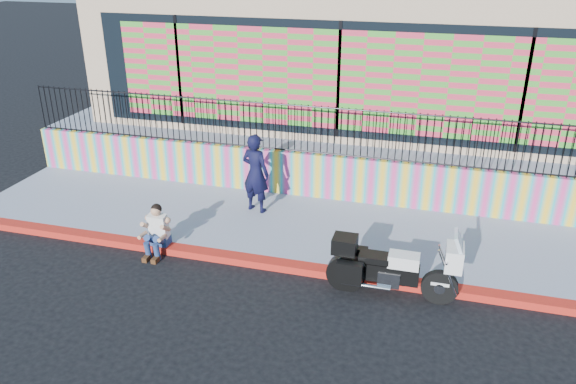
% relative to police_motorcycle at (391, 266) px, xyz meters
% --- Properties ---
extents(ground, '(90.00, 90.00, 0.00)m').
position_rel_police_motorcycle_xyz_m(ground, '(-1.88, 0.35, -0.61)').
color(ground, black).
rests_on(ground, ground).
extents(red_curb, '(16.00, 0.30, 0.15)m').
position_rel_police_motorcycle_xyz_m(red_curb, '(-1.88, 0.35, -0.53)').
color(red_curb, '#A60B1C').
rests_on(red_curb, ground).
extents(sidewalk, '(16.00, 3.00, 0.15)m').
position_rel_police_motorcycle_xyz_m(sidewalk, '(-1.88, 2.00, -0.53)').
color(sidewalk, gray).
rests_on(sidewalk, ground).
extents(mural_wall, '(16.00, 0.20, 1.10)m').
position_rel_police_motorcycle_xyz_m(mural_wall, '(-1.88, 3.60, 0.09)').
color(mural_wall, '#DE3A86').
rests_on(mural_wall, sidewalk).
extents(metal_fence, '(15.80, 0.04, 1.20)m').
position_rel_police_motorcycle_xyz_m(metal_fence, '(-1.88, 3.60, 1.24)').
color(metal_fence, black).
rests_on(metal_fence, mural_wall).
extents(elevated_platform, '(16.00, 10.00, 1.25)m').
position_rel_police_motorcycle_xyz_m(elevated_platform, '(-1.88, 8.70, 0.02)').
color(elevated_platform, gray).
rests_on(elevated_platform, ground).
extents(storefront_building, '(14.00, 8.06, 4.00)m').
position_rel_police_motorcycle_xyz_m(storefront_building, '(-1.88, 8.48, 2.64)').
color(storefront_building, tan).
rests_on(storefront_building, elevated_platform).
extents(police_motorcycle, '(2.32, 0.77, 1.44)m').
position_rel_police_motorcycle_xyz_m(police_motorcycle, '(0.00, 0.00, 0.00)').
color(police_motorcycle, black).
rests_on(police_motorcycle, ground).
extents(police_officer, '(0.77, 0.60, 1.86)m').
position_rel_police_motorcycle_xyz_m(police_officer, '(-3.36, 2.45, 0.48)').
color(police_officer, black).
rests_on(police_officer, sidewalk).
extents(seated_man, '(0.54, 0.71, 1.06)m').
position_rel_police_motorcycle_xyz_m(seated_man, '(-4.76, 0.19, -0.16)').
color(seated_man, navy).
rests_on(seated_man, ground).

